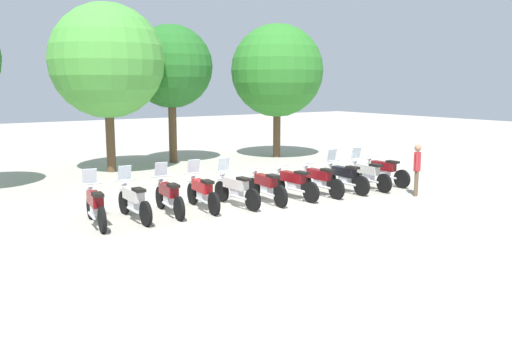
% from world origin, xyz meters
% --- Properties ---
extents(ground_plane, '(80.00, 80.00, 0.00)m').
position_xyz_m(ground_plane, '(0.00, 0.00, 0.00)').
color(ground_plane, '#ADA899').
extents(motorcycle_0, '(0.66, 2.19, 1.37)m').
position_xyz_m(motorcycle_0, '(-5.11, 0.20, 0.52)').
color(motorcycle_0, black).
rests_on(motorcycle_0, ground_plane).
extents(motorcycle_1, '(0.62, 2.19, 1.37)m').
position_xyz_m(motorcycle_1, '(-4.09, 0.21, 0.52)').
color(motorcycle_1, black).
rests_on(motorcycle_1, ground_plane).
extents(motorcycle_2, '(0.63, 2.19, 1.37)m').
position_xyz_m(motorcycle_2, '(-3.07, 0.25, 0.52)').
color(motorcycle_2, black).
rests_on(motorcycle_2, ground_plane).
extents(motorcycle_3, '(0.62, 2.19, 1.37)m').
position_xyz_m(motorcycle_3, '(-2.04, 0.22, 0.52)').
color(motorcycle_3, black).
rests_on(motorcycle_3, ground_plane).
extents(motorcycle_4, '(0.62, 2.19, 1.37)m').
position_xyz_m(motorcycle_4, '(-1.03, 0.04, 0.52)').
color(motorcycle_4, black).
rests_on(motorcycle_4, ground_plane).
extents(motorcycle_5, '(0.62, 2.19, 0.99)m').
position_xyz_m(motorcycle_5, '(-0.00, -0.05, 0.50)').
color(motorcycle_5, black).
rests_on(motorcycle_5, ground_plane).
extents(motorcycle_6, '(0.62, 2.19, 0.99)m').
position_xyz_m(motorcycle_6, '(1.02, -0.06, 0.50)').
color(motorcycle_6, black).
rests_on(motorcycle_6, ground_plane).
extents(motorcycle_7, '(0.62, 2.19, 0.99)m').
position_xyz_m(motorcycle_7, '(2.04, -0.11, 0.50)').
color(motorcycle_7, black).
rests_on(motorcycle_7, ground_plane).
extents(motorcycle_8, '(0.62, 2.19, 1.37)m').
position_xyz_m(motorcycle_8, '(3.06, -0.17, 0.52)').
color(motorcycle_8, black).
rests_on(motorcycle_8, ground_plane).
extents(motorcycle_9, '(0.62, 2.19, 1.37)m').
position_xyz_m(motorcycle_9, '(4.09, -0.24, 0.52)').
color(motorcycle_9, black).
rests_on(motorcycle_9, ground_plane).
extents(motorcycle_10, '(0.62, 2.19, 0.99)m').
position_xyz_m(motorcycle_10, '(5.11, -0.03, 0.50)').
color(motorcycle_10, black).
rests_on(motorcycle_10, ground_plane).
extents(person_0, '(0.38, 0.30, 1.65)m').
position_xyz_m(person_0, '(4.53, -1.95, 0.96)').
color(person_0, brown).
rests_on(person_0, ground_plane).
extents(tree_1, '(4.53, 4.53, 6.71)m').
position_xyz_m(tree_1, '(-1.91, 8.20, 4.44)').
color(tree_1, brown).
rests_on(tree_1, ground_plane).
extents(tree_2, '(3.68, 3.68, 6.16)m').
position_xyz_m(tree_2, '(1.33, 9.19, 4.29)').
color(tree_2, brown).
rests_on(tree_2, ground_plane).
extents(tree_3, '(4.42, 4.42, 6.38)m').
position_xyz_m(tree_3, '(6.32, 8.02, 4.16)').
color(tree_3, brown).
rests_on(tree_3, ground_plane).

